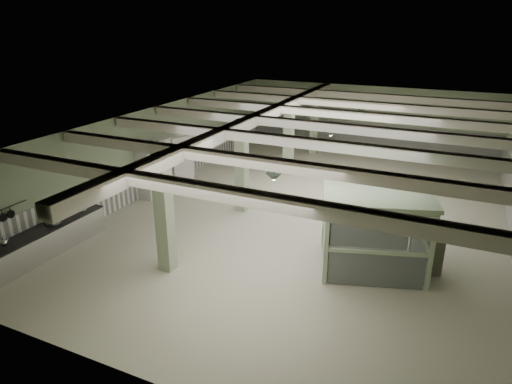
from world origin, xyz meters
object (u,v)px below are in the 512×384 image
at_px(guard_booth, 375,216).
at_px(filing_cabinet, 433,251).
at_px(walkin_cooler, 162,163).
at_px(prep_counter, 43,243).

distance_m(guard_booth, filing_cabinet, 2.04).
distance_m(walkin_cooler, guard_booth, 10.05).
bearing_deg(filing_cabinet, walkin_cooler, 146.87).
bearing_deg(filing_cabinet, guard_booth, 174.37).
bearing_deg(walkin_cooler, prep_counter, -89.26).
relative_size(guard_booth, filing_cabinet, 2.72).
height_order(prep_counter, guard_booth, guard_booth).
xyz_separation_m(walkin_cooler, filing_cabinet, (11.34, -2.34, -0.55)).
xyz_separation_m(prep_counter, guard_booth, (9.55, 3.72, 1.23)).
relative_size(prep_counter, guard_booth, 1.26).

